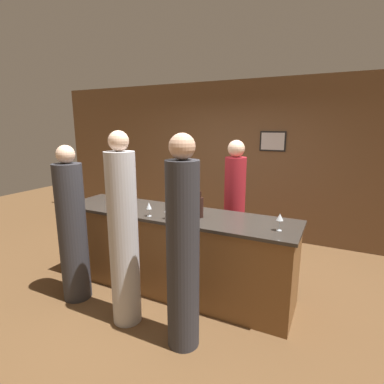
# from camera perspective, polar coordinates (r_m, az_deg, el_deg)

# --- Properties ---
(ground_plane) EXTENTS (14.00, 14.00, 0.00)m
(ground_plane) POSITION_cam_1_polar(r_m,az_deg,el_deg) (4.00, -3.40, -17.72)
(ground_plane) COLOR brown
(back_wall) EXTENTS (8.00, 0.08, 2.80)m
(back_wall) POSITION_cam_1_polar(r_m,az_deg,el_deg) (5.62, 8.26, 6.16)
(back_wall) COLOR brown
(back_wall) RESTS_ON ground_plane
(bar_counter) EXTENTS (2.95, 0.75, 1.00)m
(bar_counter) POSITION_cam_1_polar(r_m,az_deg,el_deg) (3.77, -3.50, -11.14)
(bar_counter) COLOR brown
(bar_counter) RESTS_ON ground_plane
(bartender) EXTENTS (0.28, 0.28, 1.83)m
(bartender) POSITION_cam_1_polar(r_m,az_deg,el_deg) (4.13, 8.05, -3.56)
(bartender) COLOR maroon
(bartender) RESTS_ON ground_plane
(guest_0) EXTENTS (0.32, 0.32, 1.81)m
(guest_0) POSITION_cam_1_polar(r_m,az_deg,el_deg) (3.72, -21.83, -6.69)
(guest_0) COLOR #2D2D33
(guest_0) RESTS_ON ground_plane
(guest_1) EXTENTS (0.30, 0.30, 1.96)m
(guest_1) POSITION_cam_1_polar(r_m,az_deg,el_deg) (2.69, -1.75, -11.14)
(guest_1) COLOR #2D2D33
(guest_1) RESTS_ON ground_plane
(guest_2) EXTENTS (0.29, 0.29, 1.97)m
(guest_2) POSITION_cam_1_polar(r_m,az_deg,el_deg) (3.09, -12.91, -8.27)
(guest_2) COLOR #B2B2B7
(guest_2) RESTS_ON ground_plane
(wine_bottle_0) EXTENTS (0.08, 0.08, 0.29)m
(wine_bottle_0) POSITION_cam_1_polar(r_m,az_deg,el_deg) (4.30, -13.08, 0.11)
(wine_bottle_0) COLOR black
(wine_bottle_0) RESTS_ON bar_counter
(wine_bottle_1) EXTENTS (0.08, 0.08, 0.30)m
(wine_bottle_1) POSITION_cam_1_polar(r_m,az_deg,el_deg) (3.38, 1.55, -2.88)
(wine_bottle_1) COLOR black
(wine_bottle_1) RESTS_ON bar_counter
(ice_bucket) EXTENTS (0.18, 0.18, 0.17)m
(ice_bucket) POSITION_cam_1_polar(r_m,az_deg,el_deg) (3.83, -2.93, -1.55)
(ice_bucket) COLOR #9E9993
(ice_bucket) RESTS_ON bar_counter
(wine_glass_0) EXTENTS (0.06, 0.06, 0.16)m
(wine_glass_0) POSITION_cam_1_polar(r_m,az_deg,el_deg) (3.45, -8.21, -2.69)
(wine_glass_0) COLOR silver
(wine_glass_0) RESTS_ON bar_counter
(wine_glass_1) EXTENTS (0.07, 0.07, 0.15)m
(wine_glass_1) POSITION_cam_1_polar(r_m,az_deg,el_deg) (3.73, -12.14, -1.80)
(wine_glass_1) COLOR silver
(wine_glass_1) RESTS_ON bar_counter
(wine_glass_2) EXTENTS (0.08, 0.08, 0.17)m
(wine_glass_2) POSITION_cam_1_polar(r_m,az_deg,el_deg) (3.77, -13.36, -1.48)
(wine_glass_2) COLOR silver
(wine_glass_2) RESTS_ON bar_counter
(wine_glass_3) EXTENTS (0.06, 0.06, 0.14)m
(wine_glass_3) POSITION_cam_1_polar(r_m,az_deg,el_deg) (3.34, -4.75, -3.42)
(wine_glass_3) COLOR silver
(wine_glass_3) RESTS_ON bar_counter
(wine_glass_4) EXTENTS (0.07, 0.07, 0.18)m
(wine_glass_4) POSITION_cam_1_polar(r_m,az_deg,el_deg) (3.07, 16.39, -4.70)
(wine_glass_4) COLOR silver
(wine_glass_4) RESTS_ON bar_counter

